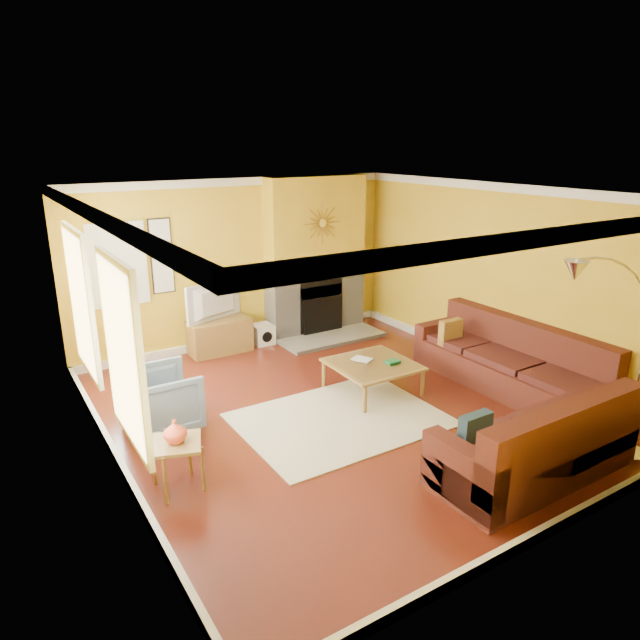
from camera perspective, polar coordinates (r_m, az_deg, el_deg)
floor at (r=7.35m, az=2.06°, el=-8.93°), size 5.50×6.00×0.02m
ceiling at (r=6.60m, az=2.33°, el=12.70°), size 5.50×6.00×0.02m
wall_back at (r=9.42m, az=-8.20°, el=5.67°), size 5.50×0.02×2.70m
wall_front at (r=4.83m, az=22.83°, el=-7.37°), size 5.50×0.02×2.70m
wall_left at (r=5.84m, az=-20.88°, el=-2.84°), size 0.02×6.00×2.70m
wall_right at (r=8.66m, az=17.52°, el=3.97°), size 0.02×6.00×2.70m
baseboard at (r=7.32m, az=2.07°, el=-8.44°), size 5.50×6.00×0.12m
crown_molding at (r=6.60m, az=2.32°, el=12.10°), size 5.50×6.00×0.12m
window_left_near at (r=7.03m, az=-22.90°, el=1.59°), size 0.06×1.22×1.72m
window_left_far at (r=5.24m, az=-19.26°, el=-3.22°), size 0.06×1.22×1.72m
window_back at (r=8.75m, az=-19.57°, el=5.25°), size 0.82×0.06×1.22m
wall_art at (r=8.91m, az=-15.55°, el=6.16°), size 0.34×0.04×1.14m
fireplace at (r=9.85m, az=-0.47°, el=6.37°), size 1.80×0.40×2.70m
mantel at (r=9.67m, az=0.28°, el=5.56°), size 1.92×0.22×0.08m
hearth at (r=9.75m, az=1.24°, el=-1.80°), size 1.80×0.70×0.06m
sunburst at (r=9.56m, az=0.25°, el=9.68°), size 0.70×0.04×0.70m
rug at (r=7.07m, az=2.03°, el=-9.89°), size 2.40×1.80×0.02m
sectional_sofa at (r=7.23m, az=14.76°, el=-5.99°), size 3.02×3.44×0.90m
coffee_table at (r=7.77m, az=5.25°, el=-5.70°), size 1.08×1.08×0.42m
media_console at (r=9.25m, az=-9.97°, el=-1.60°), size 0.98×0.44×0.54m
tv at (r=9.08m, az=-10.16°, el=1.82°), size 1.05×0.47×0.61m
subwoofer at (r=9.57m, az=-5.77°, el=-1.41°), size 0.33×0.33×0.33m
armchair at (r=6.97m, az=-15.58°, el=-7.68°), size 0.83×0.81×0.75m
side_table at (r=5.87m, az=-14.02°, el=-13.92°), size 0.59×0.59×0.51m
vase at (r=5.69m, az=-14.30°, el=-10.72°), size 0.29×0.29×0.23m
book at (r=7.67m, az=3.88°, el=-4.18°), size 0.28×0.31×0.03m
arc_lamp at (r=6.21m, az=26.79°, el=-4.42°), size 1.44×0.36×2.29m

